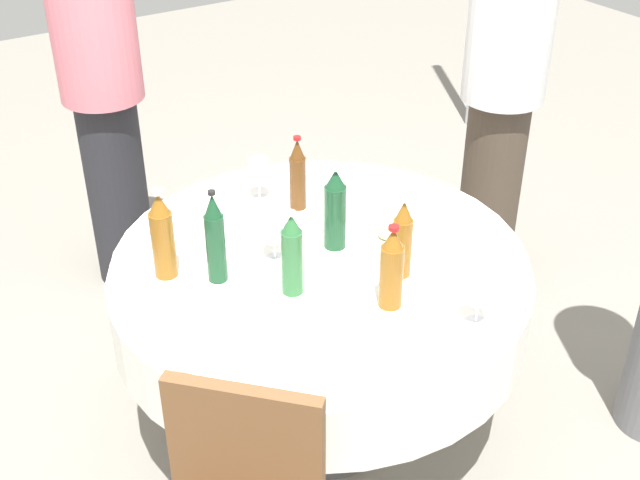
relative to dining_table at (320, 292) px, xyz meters
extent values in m
plane|color=gray|center=(0.00, 0.00, -0.59)|extent=(10.00, 10.00, 0.00)
cylinder|color=white|center=(0.00, 0.00, 0.13)|extent=(1.34, 1.34, 0.04)
cylinder|color=white|center=(0.00, 0.00, 0.00)|extent=(1.37, 1.37, 0.22)
cylinder|color=slate|center=(0.00, 0.00, -0.35)|extent=(0.14, 0.14, 0.48)
cylinder|color=slate|center=(0.00, 0.00, -0.58)|extent=(0.56, 0.56, 0.03)
cylinder|color=#194728|center=(0.34, -0.05, 0.26)|extent=(0.06, 0.06, 0.22)
cone|color=#194728|center=(0.34, -0.05, 0.41)|extent=(0.05, 0.05, 0.07)
cylinder|color=black|center=(0.34, -0.05, 0.45)|extent=(0.02, 0.02, 0.01)
cylinder|color=#8C5619|center=(-0.15, 0.23, 0.25)|extent=(0.06, 0.06, 0.19)
cone|color=#8C5619|center=(-0.15, 0.23, 0.38)|extent=(0.05, 0.05, 0.07)
cylinder|color=silver|center=(-0.15, 0.23, 0.41)|extent=(0.03, 0.03, 0.01)
cylinder|color=#593314|center=(-0.10, -0.30, 0.24)|extent=(0.06, 0.06, 0.19)
cone|color=#593314|center=(-0.10, -0.30, 0.38)|extent=(0.05, 0.05, 0.07)
cylinder|color=red|center=(-0.10, -0.30, 0.42)|extent=(0.03, 0.03, 0.01)
cylinder|color=#8C5619|center=(0.46, -0.16, 0.26)|extent=(0.07, 0.07, 0.22)
cone|color=#8C5619|center=(0.46, -0.16, 0.40)|extent=(0.06, 0.06, 0.07)
cylinder|color=silver|center=(0.46, -0.16, 0.44)|extent=(0.03, 0.03, 0.01)
cylinder|color=#194728|center=(-0.07, -0.02, 0.26)|extent=(0.07, 0.07, 0.22)
cone|color=#194728|center=(-0.07, -0.02, 0.40)|extent=(0.06, 0.06, 0.06)
cylinder|color=silver|center=(-0.07, -0.02, 0.43)|extent=(0.03, 0.03, 0.01)
cylinder|color=#2D6B38|center=(0.18, 0.13, 0.25)|extent=(0.06, 0.06, 0.21)
cone|color=#2D6B38|center=(0.18, 0.13, 0.39)|extent=(0.06, 0.06, 0.06)
cylinder|color=silver|center=(0.18, 0.13, 0.42)|extent=(0.02, 0.02, 0.01)
cylinder|color=#8C5619|center=(-0.03, 0.34, 0.25)|extent=(0.07, 0.07, 0.20)
cone|color=#8C5619|center=(-0.03, 0.34, 0.38)|extent=(0.06, 0.06, 0.06)
cylinder|color=red|center=(-0.03, 0.34, 0.41)|extent=(0.03, 0.03, 0.01)
cylinder|color=white|center=(-0.18, 0.54, 0.15)|extent=(0.06, 0.06, 0.00)
cylinder|color=white|center=(-0.18, 0.54, 0.19)|extent=(0.01, 0.01, 0.07)
cylinder|color=white|center=(-0.18, 0.54, 0.26)|extent=(0.07, 0.07, 0.06)
cylinder|color=white|center=(0.13, -0.06, 0.15)|extent=(0.06, 0.06, 0.00)
cylinder|color=white|center=(0.13, -0.06, 0.19)|extent=(0.01, 0.01, 0.07)
cylinder|color=white|center=(0.13, -0.06, 0.26)|extent=(0.08, 0.08, 0.07)
cylinder|color=white|center=(-0.02, -0.42, 0.15)|extent=(0.06, 0.06, 0.00)
cylinder|color=white|center=(-0.02, -0.42, 0.20)|extent=(0.01, 0.01, 0.08)
cylinder|color=white|center=(-0.02, -0.42, 0.27)|extent=(0.07, 0.07, 0.07)
cylinder|color=white|center=(-0.25, 0.05, 0.16)|extent=(0.21, 0.21, 0.02)
ellipsoid|color=tan|center=(-0.25, 0.05, 0.17)|extent=(0.10, 0.09, 0.02)
cylinder|color=white|center=(-0.43, -0.24, 0.16)|extent=(0.24, 0.24, 0.02)
cube|color=silver|center=(-0.42, 0.30, 0.15)|extent=(0.12, 0.15, 0.00)
cylinder|color=#26262B|center=(0.22, -1.31, -0.15)|extent=(0.26, 0.26, 0.88)
cylinder|color=#D8727F|center=(0.22, -1.31, 0.56)|extent=(0.34, 0.34, 0.55)
cylinder|color=#4C3F33|center=(-1.15, -0.41, -0.15)|extent=(0.26, 0.26, 0.88)
cylinder|color=white|center=(-1.15, -0.41, 0.56)|extent=(0.34, 0.34, 0.54)
cube|color=brown|center=(0.57, 0.55, 0.07)|extent=(0.31, 0.32, 0.42)
camera|label=1|loc=(1.20, 1.87, 1.60)|focal=46.39mm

